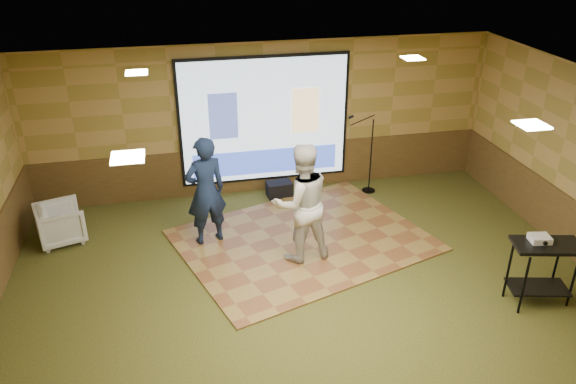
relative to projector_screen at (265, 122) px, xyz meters
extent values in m
plane|color=#2B391A|center=(0.00, -3.44, -1.47)|extent=(9.00, 9.00, 0.00)
cube|color=#A98546|center=(0.00, 0.06, 0.03)|extent=(9.00, 0.04, 3.00)
cube|color=#A98546|center=(0.00, -6.94, 0.03)|extent=(9.00, 0.04, 3.00)
cube|color=silver|center=(0.00, -3.44, 1.53)|extent=(9.00, 7.00, 0.04)
cube|color=#493118|center=(0.00, 0.04, -1.00)|extent=(9.00, 0.04, 0.95)
cube|color=#493118|center=(4.48, -3.44, -1.00)|extent=(0.04, 7.00, 0.95)
cube|color=black|center=(0.00, 0.01, 0.03)|extent=(3.32, 0.03, 2.52)
cube|color=#C9E5FF|center=(0.00, -0.02, 0.03)|extent=(3.20, 0.02, 2.40)
cube|color=#3D4A87|center=(-0.80, -0.03, 0.18)|extent=(0.55, 0.01, 0.90)
cube|color=#ECC989|center=(0.80, -0.03, 0.18)|extent=(0.55, 0.01, 0.90)
cube|color=blue|center=(0.00, -0.03, -0.82)|extent=(2.88, 0.01, 0.50)
cube|color=#F8E6BA|center=(-2.20, -1.64, 1.50)|extent=(0.32, 0.32, 0.02)
cube|color=#F8E6BA|center=(2.20, -1.64, 1.50)|extent=(0.32, 0.32, 0.02)
cube|color=#F8E6BA|center=(-2.20, -4.94, 1.50)|extent=(0.32, 0.32, 0.02)
cube|color=#F8E6BA|center=(2.20, -4.94, 1.50)|extent=(0.32, 0.32, 0.02)
cube|color=olive|center=(0.28, -2.11, -1.46)|extent=(4.79, 4.18, 0.03)
imported|color=#14203F|center=(-1.32, -1.79, -0.50)|extent=(0.79, 0.62, 1.90)
imported|color=beige|center=(0.11, -2.61, -0.46)|extent=(1.06, 0.88, 1.98)
cylinder|color=black|center=(2.81, -4.65, -1.01)|extent=(0.04, 0.04, 0.93)
cylinder|color=black|center=(3.59, -4.65, -1.01)|extent=(0.04, 0.04, 0.93)
cylinder|color=black|center=(2.81, -4.26, -1.01)|extent=(0.04, 0.04, 0.93)
cylinder|color=black|center=(3.59, -4.26, -1.01)|extent=(0.04, 0.04, 0.93)
cube|color=black|center=(3.20, -4.45, -0.52)|extent=(0.93, 0.49, 0.05)
cube|color=black|center=(3.20, -4.45, -1.23)|extent=(0.83, 0.44, 0.03)
cube|color=silver|center=(3.12, -4.37, -0.45)|extent=(0.31, 0.27, 0.09)
cylinder|color=black|center=(2.04, -0.49, -1.46)|extent=(0.27, 0.27, 0.02)
cylinder|color=black|center=(2.04, -0.49, -0.71)|extent=(0.02, 0.02, 1.54)
cylinder|color=black|center=(1.82, -0.49, 0.06)|extent=(0.49, 0.02, 0.19)
cylinder|color=black|center=(1.58, -0.49, 0.14)|extent=(0.11, 0.05, 0.08)
imported|color=gray|center=(-3.78, -1.22, -1.13)|extent=(0.93, 0.92, 0.68)
cube|color=black|center=(0.21, -0.33, -1.32)|extent=(0.51, 0.36, 0.30)
camera|label=1|loc=(-1.73, -10.19, 3.63)|focal=35.00mm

